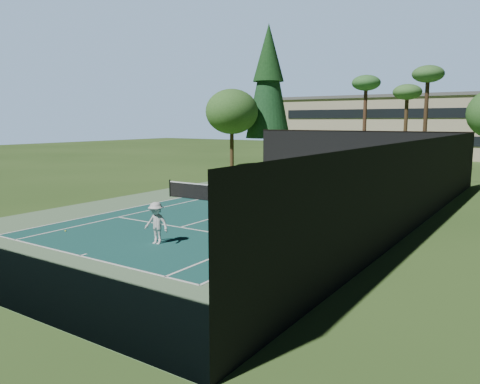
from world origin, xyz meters
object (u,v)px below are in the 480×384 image
(tennis_ball_b, at_px, (256,195))
(tennis_net, at_px, (255,197))
(tennis_ball_a, at_px, (65,231))
(park_bench, at_px, (332,171))
(player, at_px, (156,223))
(tennis_ball_c, at_px, (309,197))
(tennis_ball_d, at_px, (267,190))
(trash_bin, at_px, (346,173))

(tennis_ball_b, bearing_deg, tennis_net, -59.00)
(tennis_ball_a, relative_size, park_bench, 0.05)
(player, xyz_separation_m, park_bench, (-3.01, 24.77, -0.29))
(tennis_ball_c, relative_size, tennis_ball_d, 1.30)
(tennis_ball_c, distance_m, trash_bin, 11.19)
(player, height_order, park_bench, player)
(player, bearing_deg, tennis_ball_c, 83.20)
(player, bearing_deg, tennis_net, 90.49)
(tennis_ball_a, bearing_deg, tennis_ball_c, 71.27)
(tennis_net, xyz_separation_m, tennis_ball_d, (-2.46, 5.61, -0.53))
(tennis_ball_c, distance_m, park_bench, 11.55)
(tennis_ball_d, xyz_separation_m, trash_bin, (1.89, 10.01, 0.45))
(tennis_net, xyz_separation_m, player, (1.09, -9.08, 0.28))
(tennis_ball_a, bearing_deg, player, 8.57)
(player, xyz_separation_m, tennis_ball_b, (-3.08, 12.38, -0.80))
(tennis_ball_b, relative_size, trash_bin, 0.08)
(tennis_ball_a, height_order, tennis_ball_b, same)
(park_bench, bearing_deg, player, -83.08)
(tennis_ball_d, relative_size, park_bench, 0.04)
(tennis_ball_a, distance_m, tennis_ball_b, 13.21)
(tennis_ball_d, bearing_deg, tennis_ball_a, -94.53)
(player, xyz_separation_m, trash_bin, (-1.67, 24.70, -0.36))
(tennis_ball_a, relative_size, trash_bin, 0.08)
(player, distance_m, park_bench, 24.95)
(tennis_ball_a, distance_m, trash_bin, 25.61)
(player, relative_size, tennis_ball_d, 27.81)
(tennis_ball_a, bearing_deg, tennis_net, 69.41)
(tennis_ball_d, bearing_deg, trash_bin, 79.33)
(player, distance_m, tennis_ball_d, 15.14)
(tennis_net, bearing_deg, tennis_ball_b, 121.00)
(trash_bin, bearing_deg, tennis_ball_c, -80.91)
(player, relative_size, tennis_ball_c, 21.39)
(tennis_ball_a, relative_size, tennis_ball_b, 1.01)
(tennis_ball_a, distance_m, tennis_ball_c, 15.18)
(tennis_net, bearing_deg, park_bench, 96.95)
(tennis_ball_c, height_order, tennis_ball_d, tennis_ball_c)
(player, bearing_deg, tennis_ball_d, 97.22)
(tennis_ball_b, xyz_separation_m, tennis_ball_d, (-0.48, 2.31, -0.01))
(tennis_ball_b, height_order, trash_bin, trash_bin)
(tennis_net, distance_m, tennis_ball_d, 6.15)
(tennis_ball_d, height_order, park_bench, park_bench)
(tennis_ball_c, xyz_separation_m, trash_bin, (-1.77, 11.04, 0.44))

